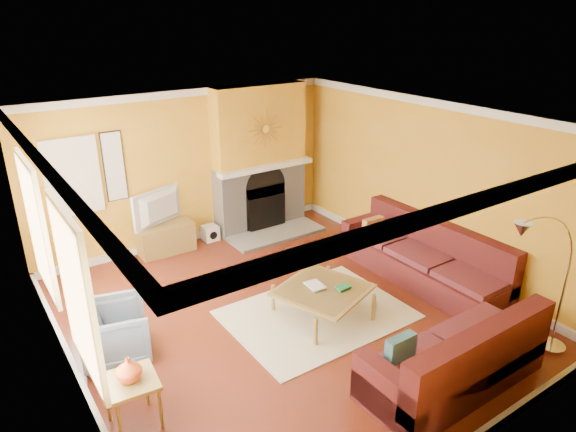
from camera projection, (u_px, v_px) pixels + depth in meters
floor at (284, 313)px, 7.16m from camera, size 5.50×6.00×0.02m
ceiling at (283, 119)px, 6.13m from camera, size 5.50×6.00×0.02m
wall_back at (187, 168)px, 8.94m from camera, size 5.50×0.02×2.70m
wall_front at (482, 338)px, 4.35m from camera, size 5.50×0.02×2.70m
wall_left at (58, 284)px, 5.20m from camera, size 0.02×6.00×2.70m
wall_right at (428, 185)px, 8.09m from camera, size 0.02×6.00×2.70m
baseboard at (284, 309)px, 7.13m from camera, size 5.50×6.00×0.12m
crown_molding at (283, 125)px, 6.16m from camera, size 5.50×6.00×0.12m
window_left_near at (36, 228)px, 6.15m from camera, size 0.06×1.22×1.72m
window_left_far at (75, 296)px, 4.70m from camera, size 0.06×1.22×1.72m
window_back at (72, 177)px, 7.83m from camera, size 0.82×0.06×1.22m
wall_art at (114, 167)px, 8.16m from camera, size 0.34×0.04×1.14m
fireplace at (259, 159)px, 9.49m from camera, size 1.80×0.40×2.70m
mantel at (267, 167)px, 9.34m from camera, size 1.92×0.22×0.08m
hearth at (276, 234)px, 9.57m from camera, size 1.80×0.70×0.06m
sunburst at (266, 129)px, 9.09m from camera, size 0.70×0.04×0.70m
rug at (317, 314)px, 7.11m from camera, size 2.40×1.80×0.02m
sectional_sofa at (392, 285)px, 6.96m from camera, size 3.10×3.70×0.90m
coffee_table at (322, 302)px, 7.02m from camera, size 1.39×1.39×0.43m
media_console at (166, 238)px, 8.84m from camera, size 0.94×0.42×0.52m
tv at (163, 208)px, 8.63m from camera, size 1.05×0.53×0.62m
subwoofer at (210, 233)px, 9.36m from camera, size 0.27×0.27×0.27m
armchair at (115, 332)px, 6.13m from camera, size 0.94×0.92×0.71m
side_table at (133, 402)px, 5.14m from camera, size 0.55×0.55×0.56m
vase at (129, 369)px, 4.99m from camera, size 0.25×0.25×0.26m
book at (308, 287)px, 6.93m from camera, size 0.24×0.30×0.03m
arc_lamp at (541, 292)px, 5.76m from camera, size 1.27×0.36×1.98m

